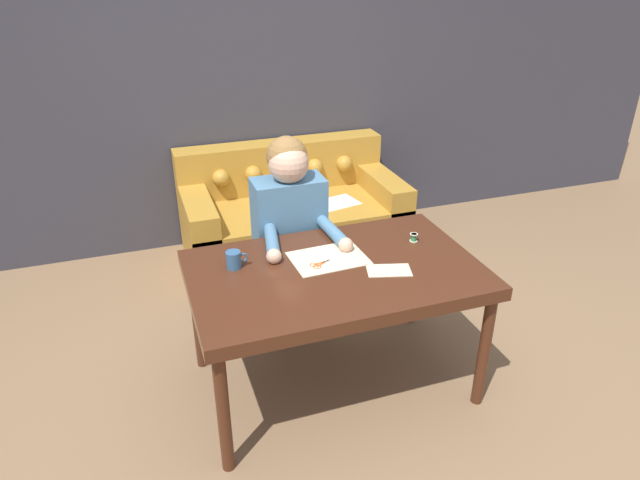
% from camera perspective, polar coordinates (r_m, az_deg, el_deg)
% --- Properties ---
extents(ground_plane, '(16.00, 16.00, 0.00)m').
position_cam_1_polar(ground_plane, '(3.27, 1.12, -14.53)').
color(ground_plane, '#846647').
extents(wall_back, '(8.00, 0.06, 2.60)m').
position_cam_1_polar(wall_back, '(4.53, -8.11, 15.66)').
color(wall_back, '#383842').
rests_on(wall_back, ground_plane).
extents(dining_table, '(1.47, 0.91, 0.74)m').
position_cam_1_polar(dining_table, '(2.92, 1.51, -4.02)').
color(dining_table, '#472314').
rests_on(dining_table, ground_plane).
extents(couch, '(1.65, 0.88, 0.83)m').
position_cam_1_polar(couch, '(4.48, -2.89, 2.29)').
color(couch, '#B7842D').
rests_on(couch, ground_plane).
extents(person, '(0.47, 0.62, 1.26)m').
position_cam_1_polar(person, '(3.39, -3.02, 0.52)').
color(person, '#33281E').
rests_on(person, ground_plane).
extents(pattern_paper_main, '(0.40, 0.30, 0.00)m').
position_cam_1_polar(pattern_paper_main, '(2.97, 0.85, -1.83)').
color(pattern_paper_main, beige).
rests_on(pattern_paper_main, dining_table).
extents(pattern_paper_offcut, '(0.25, 0.18, 0.00)m').
position_cam_1_polar(pattern_paper_offcut, '(2.88, 6.90, -3.04)').
color(pattern_paper_offcut, beige).
rests_on(pattern_paper_offcut, dining_table).
extents(scissors, '(0.20, 0.12, 0.01)m').
position_cam_1_polar(scissors, '(2.92, 0.18, -2.36)').
color(scissors, silver).
rests_on(scissors, dining_table).
extents(mug, '(0.11, 0.08, 0.09)m').
position_cam_1_polar(mug, '(2.90, -8.60, -1.97)').
color(mug, '#335B84').
rests_on(mug, dining_table).
extents(thread_spool, '(0.04, 0.04, 0.05)m').
position_cam_1_polar(thread_spool, '(3.18, 9.36, 0.25)').
color(thread_spool, '#338C4C').
rests_on(thread_spool, dining_table).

